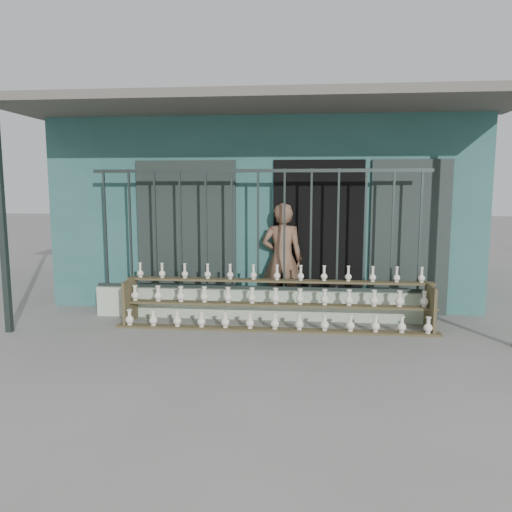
{
  "coord_description": "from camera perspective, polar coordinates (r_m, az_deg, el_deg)",
  "views": [
    {
      "loc": [
        0.71,
        -6.06,
        1.98
      ],
      "look_at": [
        0.0,
        1.0,
        1.0
      ],
      "focal_mm": 35.0,
      "sensor_mm": 36.0,
      "label": 1
    }
  ],
  "objects": [
    {
      "name": "elderly_woman",
      "position": [
        7.75,
        3.01,
        -0.36
      ],
      "size": [
        0.65,
        0.44,
        1.75
      ],
      "primitive_type": "imported",
      "rotation": [
        0.0,
        0.0,
        3.1
      ],
      "color": "brown",
      "rests_on": "ground"
    },
    {
      "name": "shelf_rack",
      "position": [
        7.14,
        2.26,
        -5.23
      ],
      "size": [
        4.5,
        0.68,
        0.85
      ],
      "color": "brown",
      "rests_on": "ground"
    },
    {
      "name": "workshop_building",
      "position": [
        10.32,
        1.82,
        5.86
      ],
      "size": [
        7.4,
        6.6,
        3.21
      ],
      "color": "#2B5B57",
      "rests_on": "ground"
    },
    {
      "name": "parapet_wall",
      "position": [
        7.6,
        0.23,
        -5.49
      ],
      "size": [
        5.0,
        0.2,
        0.45
      ],
      "primitive_type": "cube",
      "color": "#B7CAAD",
      "rests_on": "ground"
    },
    {
      "name": "security_fence",
      "position": [
        7.42,
        0.23,
        2.98
      ],
      "size": [
        5.0,
        0.04,
        1.8
      ],
      "color": "#283330",
      "rests_on": "parapet_wall"
    },
    {
      "name": "ground",
      "position": [
        6.42,
        -0.9,
        -10.12
      ],
      "size": [
        60.0,
        60.0,
        0.0
      ],
      "primitive_type": "plane",
      "color": "slate"
    }
  ]
}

